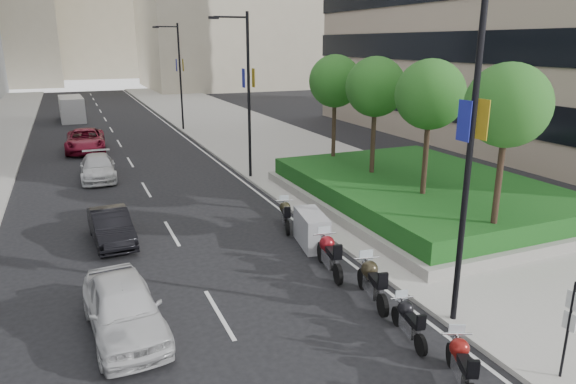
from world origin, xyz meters
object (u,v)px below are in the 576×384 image
car_d (85,140)px  motorcycle_3 (372,282)px  car_c (98,167)px  motorcycle_5 (311,230)px  motorcycle_1 (461,364)px  lamp_post_2 (178,72)px  lamp_post_0 (466,142)px  car_b (111,227)px  motorcycle_6 (286,215)px  parking_sign (569,325)px  lamp_post_1 (246,88)px  motorcycle_2 (408,321)px  motorcycle_4 (329,254)px  car_a (124,308)px  delivery_van (72,110)px

car_d → motorcycle_3: bearing=-72.5°
motorcycle_3 → car_c: car_c is taller
motorcycle_5 → car_c: 15.34m
motorcycle_1 → lamp_post_2: bearing=22.5°
motorcycle_1 → motorcycle_3: bearing=21.0°
lamp_post_0 → car_b: (-7.94, 9.92, -4.42)m
lamp_post_2 → motorcycle_6: size_ratio=4.29×
motorcycle_3 → motorcycle_5: 4.63m
motorcycle_5 → motorcycle_1: bearing=-173.7°
parking_sign → car_c: bearing=109.9°
lamp_post_0 → parking_sign: (0.66, -3.00, -3.61)m
lamp_post_1 → motorcycle_6: lamp_post_1 is taller
motorcycle_3 → lamp_post_0: bearing=-135.7°
motorcycle_2 → car_d: 29.80m
motorcycle_4 → motorcycle_5: size_ratio=1.06×
lamp_post_1 → parking_sign: lamp_post_1 is taller
car_b → car_d: car_d is taller
car_b → car_c: (0.16, 10.43, 0.02)m
parking_sign → motorcycle_6: bearing=98.8°
motorcycle_1 → car_c: car_c is taller
car_b → car_d: size_ratio=0.69×
lamp_post_1 → motorcycle_4: bearing=-96.6°
motorcycle_6 → car_a: car_a is taller
parking_sign → car_a: size_ratio=0.56×
motorcycle_3 → car_b: 10.40m
lamp_post_0 → car_b: bearing=128.7°
car_c → motorcycle_6: bearing=-58.3°
motorcycle_1 → motorcycle_2: motorcycle_1 is taller
motorcycle_2 → car_a: car_a is taller
parking_sign → motorcycle_4: parking_sign is taller
lamp_post_0 → motorcycle_1: lamp_post_0 is taller
motorcycle_2 → motorcycle_3: size_ratio=0.82×
lamp_post_1 → motorcycle_4: lamp_post_1 is taller
car_c → car_d: car_d is taller
lamp_post_2 → motorcycle_2: 35.48m
motorcycle_5 → car_b: (-6.93, 3.34, -0.01)m
car_c → motorcycle_2: bearing=-71.0°
motorcycle_1 → motorcycle_2: bearing=23.3°
delivery_van → car_a: bearing=-91.7°
motorcycle_6 → car_d: 21.29m
motorcycle_5 → delivery_van: delivery_van is taller
parking_sign → motorcycle_2: size_ratio=1.29×
motorcycle_3 → delivery_van: (-7.39, 43.13, 0.45)m
motorcycle_6 → car_b: (-6.78, 1.16, 0.07)m
motorcycle_2 → car_a: size_ratio=0.44×
motorcycle_4 → car_c: car_c is taller
lamp_post_1 → parking_sign: 20.33m
lamp_post_2 → motorcycle_5: size_ratio=3.99×
lamp_post_1 → motorcycle_2: (-1.46, -17.16, -4.54)m
lamp_post_1 → motorcycle_4: (-1.47, -12.75, -4.42)m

